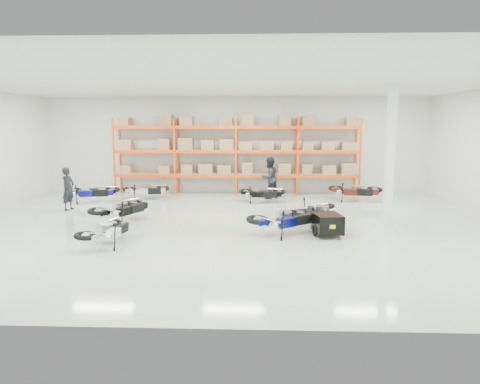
{
  "coord_description": "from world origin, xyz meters",
  "views": [
    {
      "loc": [
        0.9,
        -13.37,
        3.22
      ],
      "look_at": [
        0.41,
        0.07,
        1.1
      ],
      "focal_mm": 32.0,
      "sensor_mm": 36.0,
      "label": 1
    }
  ],
  "objects_px": {
    "moto_black_far_left": "(122,205)",
    "trailer": "(327,223)",
    "person_back": "(269,178)",
    "moto_touring_right": "(319,207)",
    "moto_silver_left": "(107,226)",
    "moto_back_b": "(146,187)",
    "person_left": "(68,189)",
    "moto_back_a": "(92,189)",
    "moto_back_d": "(355,187)",
    "moto_back_c": "(262,190)",
    "moto_blue_centre": "(285,214)"
  },
  "relations": [
    {
      "from": "moto_black_far_left",
      "to": "trailer",
      "type": "height_order",
      "value": "moto_black_far_left"
    },
    {
      "from": "moto_black_far_left",
      "to": "person_back",
      "type": "distance_m",
      "value": 6.98
    },
    {
      "from": "moto_black_far_left",
      "to": "moto_touring_right",
      "type": "relative_size",
      "value": 1.09
    },
    {
      "from": "moto_silver_left",
      "to": "moto_back_b",
      "type": "xyz_separation_m",
      "value": [
        -0.77,
        7.16,
        0.0
      ]
    },
    {
      "from": "person_left",
      "to": "moto_silver_left",
      "type": "bearing_deg",
      "value": -133.77
    },
    {
      "from": "moto_back_a",
      "to": "moto_back_d",
      "type": "xyz_separation_m",
      "value": [
        11.07,
        0.67,
        0.02
      ]
    },
    {
      "from": "moto_back_c",
      "to": "moto_black_far_left",
      "type": "bearing_deg",
      "value": 132.56
    },
    {
      "from": "moto_black_far_left",
      "to": "moto_back_c",
      "type": "height_order",
      "value": "moto_black_far_left"
    },
    {
      "from": "moto_blue_centre",
      "to": "moto_silver_left",
      "type": "relative_size",
      "value": 1.16
    },
    {
      "from": "moto_blue_centre",
      "to": "moto_back_d",
      "type": "distance_m",
      "value": 6.62
    },
    {
      "from": "moto_back_a",
      "to": "moto_back_c",
      "type": "distance_m",
      "value": 7.12
    },
    {
      "from": "person_back",
      "to": "moto_back_d",
      "type": "bearing_deg",
      "value": 128.65
    },
    {
      "from": "person_left",
      "to": "moto_blue_centre",
      "type": "bearing_deg",
      "value": -100.36
    },
    {
      "from": "moto_back_a",
      "to": "moto_back_c",
      "type": "height_order",
      "value": "moto_back_a"
    },
    {
      "from": "moto_silver_left",
      "to": "moto_black_far_left",
      "type": "xyz_separation_m",
      "value": [
        -0.45,
        2.74,
        0.07
      ]
    },
    {
      "from": "moto_touring_right",
      "to": "trailer",
      "type": "distance_m",
      "value": 1.61
    },
    {
      "from": "moto_silver_left",
      "to": "moto_touring_right",
      "type": "height_order",
      "value": "moto_touring_right"
    },
    {
      "from": "moto_blue_centre",
      "to": "moto_back_c",
      "type": "height_order",
      "value": "moto_blue_centre"
    },
    {
      "from": "moto_back_d",
      "to": "person_back",
      "type": "distance_m",
      "value": 3.69
    },
    {
      "from": "moto_touring_right",
      "to": "moto_back_a",
      "type": "bearing_deg",
      "value": 167.49
    },
    {
      "from": "moto_back_b",
      "to": "moto_back_a",
      "type": "bearing_deg",
      "value": 97.34
    },
    {
      "from": "person_left",
      "to": "moto_back_d",
      "type": "bearing_deg",
      "value": -65.82
    },
    {
      "from": "moto_touring_right",
      "to": "moto_back_d",
      "type": "xyz_separation_m",
      "value": [
        2.14,
        4.27,
        0.05
      ]
    },
    {
      "from": "moto_back_c",
      "to": "moto_back_d",
      "type": "relative_size",
      "value": 0.87
    },
    {
      "from": "moto_blue_centre",
      "to": "moto_touring_right",
      "type": "xyz_separation_m",
      "value": [
        1.22,
        1.43,
        -0.06
      ]
    },
    {
      "from": "moto_blue_centre",
      "to": "person_left",
      "type": "relative_size",
      "value": 1.22
    },
    {
      "from": "moto_black_far_left",
      "to": "moto_back_d",
      "type": "xyz_separation_m",
      "value": [
        8.67,
        4.29,
        -0.0
      ]
    },
    {
      "from": "trailer",
      "to": "moto_back_c",
      "type": "distance_m",
      "value": 5.72
    },
    {
      "from": "person_left",
      "to": "trailer",
      "type": "bearing_deg",
      "value": -98.47
    },
    {
      "from": "moto_silver_left",
      "to": "moto_back_c",
      "type": "height_order",
      "value": "moto_silver_left"
    },
    {
      "from": "moto_black_far_left",
      "to": "moto_back_b",
      "type": "height_order",
      "value": "moto_black_far_left"
    },
    {
      "from": "moto_back_a",
      "to": "moto_back_d",
      "type": "bearing_deg",
      "value": -96.8
    },
    {
      "from": "trailer",
      "to": "person_left",
      "type": "height_order",
      "value": "person_left"
    },
    {
      "from": "moto_back_b",
      "to": "person_back",
      "type": "distance_m",
      "value": 5.38
    },
    {
      "from": "moto_black_far_left",
      "to": "moto_back_b",
      "type": "distance_m",
      "value": 4.43
    },
    {
      "from": "moto_back_a",
      "to": "moto_back_d",
      "type": "distance_m",
      "value": 11.09
    },
    {
      "from": "moto_blue_centre",
      "to": "person_back",
      "type": "xyz_separation_m",
      "value": [
        -0.28,
        6.24,
        0.31
      ]
    },
    {
      "from": "moto_blue_centre",
      "to": "moto_touring_right",
      "type": "distance_m",
      "value": 1.88
    },
    {
      "from": "moto_black_far_left",
      "to": "moto_back_a",
      "type": "relative_size",
      "value": 1.03
    },
    {
      "from": "moto_back_b",
      "to": "moto_back_d",
      "type": "distance_m",
      "value": 8.99
    },
    {
      "from": "moto_blue_centre",
      "to": "moto_back_c",
      "type": "bearing_deg",
      "value": -29.6
    },
    {
      "from": "moto_blue_centre",
      "to": "moto_back_a",
      "type": "xyz_separation_m",
      "value": [
        -7.71,
        5.04,
        -0.03
      ]
    },
    {
      "from": "trailer",
      "to": "moto_silver_left",
      "type": "bearing_deg",
      "value": -177.8
    },
    {
      "from": "person_left",
      "to": "moto_touring_right",
      "type": "bearing_deg",
      "value": -89.37
    },
    {
      "from": "moto_blue_centre",
      "to": "moto_touring_right",
      "type": "bearing_deg",
      "value": -76.38
    },
    {
      "from": "moto_back_b",
      "to": "moto_back_c",
      "type": "xyz_separation_m",
      "value": [
        5.03,
        -0.57,
        -0.01
      ]
    },
    {
      "from": "moto_touring_right",
      "to": "trailer",
      "type": "bearing_deg",
      "value": -80.51
    },
    {
      "from": "moto_black_far_left",
      "to": "person_left",
      "type": "bearing_deg",
      "value": -9.45
    },
    {
      "from": "moto_back_a",
      "to": "person_left",
      "type": "height_order",
      "value": "person_left"
    },
    {
      "from": "moto_silver_left",
      "to": "moto_back_c",
      "type": "bearing_deg",
      "value": -112.91
    }
  ]
}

